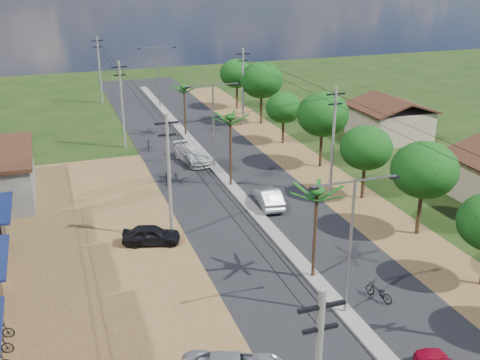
# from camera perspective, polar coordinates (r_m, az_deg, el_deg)

# --- Properties ---
(ground) EXTENTS (160.00, 160.00, 0.00)m
(ground) POSITION_cam_1_polar(r_m,az_deg,el_deg) (32.41, 10.58, -13.21)
(ground) COLOR black
(ground) RESTS_ON ground
(road) EXTENTS (12.00, 110.00, 0.04)m
(road) POSITION_cam_1_polar(r_m,az_deg,el_deg) (44.27, 1.10, -2.91)
(road) COLOR black
(road) RESTS_ON ground
(median) EXTENTS (1.00, 90.00, 0.18)m
(median) POSITION_cam_1_polar(r_m,az_deg,el_deg) (46.83, -0.17, -1.41)
(median) COLOR #605E56
(median) RESTS_ON ground
(dirt_lot_west) EXTENTS (18.00, 46.00, 0.04)m
(dirt_lot_west) POSITION_cam_1_polar(r_m,az_deg,el_deg) (35.79, -18.22, -10.37)
(dirt_lot_west) COLOR brown
(dirt_lot_west) RESTS_ON ground
(dirt_shoulder_east) EXTENTS (5.00, 90.00, 0.03)m
(dirt_shoulder_east) POSITION_cam_1_polar(r_m,az_deg,el_deg) (47.66, 10.73, -1.48)
(dirt_shoulder_east) COLOR brown
(dirt_shoulder_east) RESTS_ON ground
(house_east_far) EXTENTS (7.60, 7.50, 4.60)m
(house_east_far) POSITION_cam_1_polar(r_m,az_deg,el_deg) (63.76, 14.99, 6.25)
(house_east_far) COLOR tan
(house_east_far) RESTS_ON ground
(tree_east_c) EXTENTS (4.60, 4.60, 6.83)m
(tree_east_c) POSITION_cam_1_polar(r_m,az_deg,el_deg) (40.42, 18.23, 0.97)
(tree_east_c) COLOR black
(tree_east_c) RESTS_ON ground
(tree_east_d) EXTENTS (4.20, 4.20, 6.13)m
(tree_east_d) POSITION_cam_1_polar(r_m,az_deg,el_deg) (45.83, 12.69, 3.20)
(tree_east_d) COLOR black
(tree_east_d) RESTS_ON ground
(tree_east_e) EXTENTS (4.80, 4.80, 7.14)m
(tree_east_e) POSITION_cam_1_polar(r_m,az_deg,el_deg) (52.37, 8.40, 6.61)
(tree_east_e) COLOR black
(tree_east_e) RESTS_ON ground
(tree_east_f) EXTENTS (3.80, 3.80, 5.52)m
(tree_east_f) POSITION_cam_1_polar(r_m,az_deg,el_deg) (59.48, 4.46, 7.34)
(tree_east_f) COLOR black
(tree_east_f) RESTS_ON ground
(tree_east_g) EXTENTS (5.00, 5.00, 7.38)m
(tree_east_g) POSITION_cam_1_polar(r_m,az_deg,el_deg) (66.63, 2.20, 10.10)
(tree_east_g) COLOR black
(tree_east_g) RESTS_ON ground
(tree_east_h) EXTENTS (4.40, 4.40, 6.52)m
(tree_east_h) POSITION_cam_1_polar(r_m,az_deg,el_deg) (74.01, -0.32, 10.77)
(tree_east_h) COLOR black
(tree_east_h) RESTS_ON ground
(palm_median_near) EXTENTS (2.00, 2.00, 6.15)m
(palm_median_near) POSITION_cam_1_polar(r_m,az_deg,el_deg) (32.84, 7.83, -1.53)
(palm_median_near) COLOR black
(palm_median_near) RESTS_ON ground
(palm_median_mid) EXTENTS (2.00, 2.00, 6.55)m
(palm_median_mid) POSITION_cam_1_polar(r_m,az_deg,el_deg) (46.73, -0.99, 6.08)
(palm_median_mid) COLOR black
(palm_median_mid) RESTS_ON ground
(palm_median_far) EXTENTS (2.00, 2.00, 5.85)m
(palm_median_far) POSITION_cam_1_polar(r_m,az_deg,el_deg) (61.86, -5.71, 9.15)
(palm_median_far) COLOR black
(palm_median_far) RESTS_ON ground
(streetlight_near) EXTENTS (5.10, 0.18, 8.00)m
(streetlight_near) POSITION_cam_1_polar(r_m,az_deg,el_deg) (29.99, 11.19, -5.64)
(streetlight_near) COLOR gray
(streetlight_near) RESTS_ON ground
(streetlight_mid) EXTENTS (5.10, 0.18, 8.00)m
(streetlight_mid) POSITION_cam_1_polar(r_m,az_deg,el_deg) (51.63, -2.73, 6.25)
(streetlight_mid) COLOR gray
(streetlight_mid) RESTS_ON ground
(streetlight_far) EXTENTS (5.10, 0.18, 8.00)m
(streetlight_far) POSITION_cam_1_polar(r_m,az_deg,el_deg) (75.38, -8.30, 10.86)
(streetlight_far) COLOR gray
(streetlight_far) RESTS_ON ground
(utility_pole_w_b) EXTENTS (1.60, 0.24, 9.00)m
(utility_pole_w_b) POSITION_cam_1_polar(r_m,az_deg,el_deg) (37.99, -7.22, 0.45)
(utility_pole_w_b) COLOR #605E56
(utility_pole_w_b) RESTS_ON ground
(utility_pole_w_c) EXTENTS (1.60, 0.24, 9.00)m
(utility_pole_w_c) POSITION_cam_1_polar(r_m,az_deg,el_deg) (58.82, -11.90, 7.67)
(utility_pole_w_c) COLOR #605E56
(utility_pole_w_c) RESTS_ON ground
(utility_pole_w_d) EXTENTS (1.60, 0.24, 9.00)m
(utility_pole_w_d) POSITION_cam_1_polar(r_m,az_deg,el_deg) (79.30, -14.08, 10.94)
(utility_pole_w_d) COLOR #605E56
(utility_pole_w_d) RESTS_ON ground
(utility_pole_e_b) EXTENTS (1.60, 0.24, 9.00)m
(utility_pole_e_b) POSITION_cam_1_polar(r_m,az_deg,el_deg) (46.42, 9.45, 4.21)
(utility_pole_e_b) COLOR #605E56
(utility_pole_e_b) RESTS_ON ground
(utility_pole_e_c) EXTENTS (1.60, 0.24, 9.00)m
(utility_pole_e_c) POSITION_cam_1_polar(r_m,az_deg,el_deg) (65.93, 0.31, 9.56)
(utility_pole_e_c) COLOR #605E56
(utility_pole_e_c) RESTS_ON ground
(car_silver_mid) EXTENTS (2.14, 4.65, 1.48)m
(car_silver_mid) POSITION_cam_1_polar(r_m,az_deg,el_deg) (44.51, 2.90, -1.78)
(car_silver_mid) COLOR gray
(car_silver_mid) RESTS_ON ground
(car_white_far) EXTENTS (3.07, 5.71, 1.57)m
(car_white_far) POSITION_cam_1_polar(r_m,az_deg,el_deg) (54.40, -4.83, 2.59)
(car_white_far) COLOR beige
(car_white_far) RESTS_ON ground
(car_parked_dark) EXTENTS (4.22, 2.61, 1.34)m
(car_parked_dark) POSITION_cam_1_polar(r_m,az_deg,el_deg) (39.11, -9.00, -5.56)
(car_parked_dark) COLOR black
(car_parked_dark) RESTS_ON ground
(moto_rider_east) EXTENTS (1.24, 1.99, 0.99)m
(moto_rider_east) POSITION_cam_1_polar(r_m,az_deg,el_deg) (33.71, 13.91, -11.02)
(moto_rider_east) COLOR black
(moto_rider_east) RESTS_ON ground
(moto_rider_west_a) EXTENTS (0.99, 1.90, 0.95)m
(moto_rider_west_a) POSITION_cam_1_polar(r_m,az_deg,el_deg) (49.97, -7.49, 0.37)
(moto_rider_west_a) COLOR black
(moto_rider_west_a) RESTS_ON ground
(moto_rider_west_b) EXTENTS (0.85, 1.88, 1.09)m
(moto_rider_west_b) POSITION_cam_1_polar(r_m,az_deg,el_deg) (58.56, -9.29, 3.50)
(moto_rider_west_b) COLOR black
(moto_rider_west_b) RESTS_ON ground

